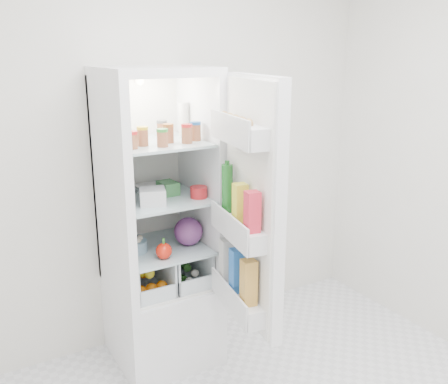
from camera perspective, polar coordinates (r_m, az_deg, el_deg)
room_walls at (r=1.94m, az=11.82°, el=6.81°), size 3.02×3.02×2.61m
refrigerator at (r=3.13m, az=-7.58°, el=-7.22°), size 0.60×0.60×1.80m
shelf_low at (r=3.05m, az=-7.17°, el=-6.33°), size 0.49×0.53×0.01m
shelf_mid at (r=2.94m, az=-7.37°, el=-0.73°), size 0.49×0.53×0.02m
shelf_top at (r=2.87m, az=-7.61°, el=5.60°), size 0.49×0.53×0.02m
crisper_left at (r=3.06m, az=-9.21°, el=-9.00°), size 0.23×0.46×0.22m
crisper_right at (r=3.14m, az=-5.02°, el=-8.12°), size 0.23×0.46×0.22m
condiment_jars at (r=2.80m, az=-7.37°, el=6.41°), size 0.46×0.34×0.08m
squeeze_bottle at (r=3.03m, az=-4.65°, el=8.29°), size 0.06×0.06×0.20m
tub_white at (r=2.80m, az=-8.18°, el=-0.50°), size 0.18×0.18×0.09m
tin_red at (r=2.90m, az=-2.90°, el=-0.02°), size 0.12×0.12×0.07m
foil_tray at (r=3.10m, az=-8.81°, el=0.55°), size 0.15×0.12×0.04m
tub_green at (r=2.99m, az=-6.42°, el=0.46°), size 0.10×0.14×0.08m
red_cabbage at (r=3.02m, az=-4.10°, el=-4.51°), size 0.17×0.17×0.17m
bell_pepper at (r=2.86m, az=-6.89°, el=-6.71°), size 0.09×0.09×0.09m
mushroom_bowl at (r=2.98m, az=-10.16°, el=-6.12°), size 0.16×0.16×0.07m
citrus_pile at (r=3.01m, az=-8.94°, el=-9.81°), size 0.20×0.24×0.16m
veg_pile at (r=3.16m, az=-4.90°, el=-8.89°), size 0.16×0.30×0.10m
fridge_door at (r=2.56m, az=2.85°, el=-2.16°), size 0.26×0.60×1.30m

